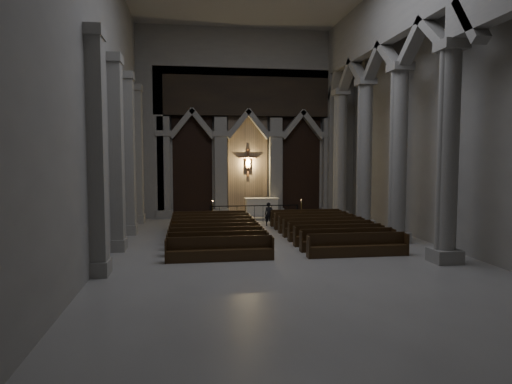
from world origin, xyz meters
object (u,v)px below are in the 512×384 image
(candle_stand_right, at_px, (301,214))
(altar, at_px, (262,206))
(pews, at_px, (272,233))
(altar_rail, at_px, (254,211))
(candle_stand_left, at_px, (213,217))
(worshipper, at_px, (269,214))

(candle_stand_right, bearing_deg, altar, 152.16)
(candle_stand_right, xyz_separation_m, pews, (-3.08, -6.60, -0.04))
(altar_rail, xyz_separation_m, candle_stand_right, (3.08, 0.87, -0.35))
(candle_stand_left, bearing_deg, altar, 30.02)
(candle_stand_right, bearing_deg, altar_rail, -164.23)
(pews, bearing_deg, altar_rail, 90.00)
(altar, height_order, altar_rail, altar)
(candle_stand_left, height_order, candle_stand_right, candle_stand_left)
(pews, bearing_deg, candle_stand_right, 64.99)
(altar_rail, distance_m, candle_stand_right, 3.22)
(worshipper, bearing_deg, candle_stand_left, 150.57)
(worshipper, bearing_deg, pews, -98.95)
(worshipper, bearing_deg, altar_rail, 112.26)
(altar, distance_m, candle_stand_right, 2.65)
(altar, distance_m, pews, 7.87)
(candle_stand_right, bearing_deg, worshipper, -136.65)
(altar_rail, height_order, worshipper, worshipper)
(altar, height_order, candle_stand_left, candle_stand_left)
(candle_stand_right, distance_m, worshipper, 3.40)
(candle_stand_right, xyz_separation_m, worshipper, (-2.46, -2.32, 0.32))
(pews, relative_size, worshipper, 7.20)
(altar_rail, xyz_separation_m, pews, (-0.00, -5.73, -0.39))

